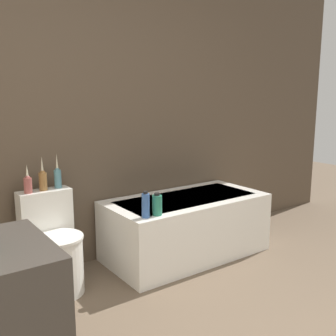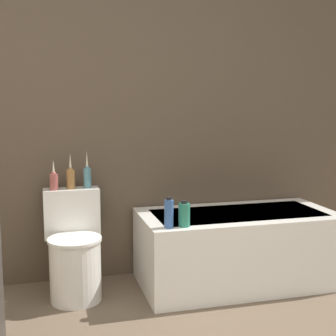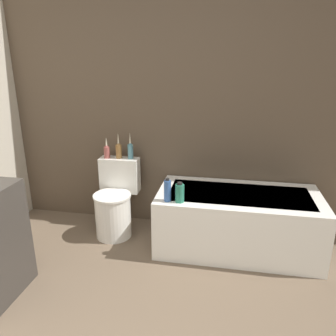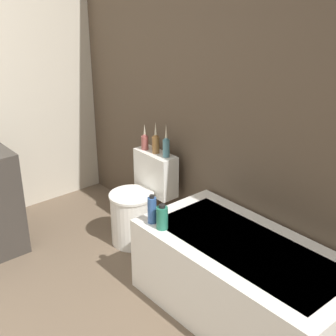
{
  "view_description": "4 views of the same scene",
  "coord_description": "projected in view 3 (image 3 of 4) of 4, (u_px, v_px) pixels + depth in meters",
  "views": [
    {
      "loc": [
        -1.3,
        -0.8,
        1.44
      ],
      "look_at": [
        0.39,
        1.55,
        0.88
      ],
      "focal_mm": 42.0,
      "sensor_mm": 36.0,
      "label": 1
    },
    {
      "loc": [
        -0.56,
        -1.26,
        1.34
      ],
      "look_at": [
        0.21,
        1.64,
        0.9
      ],
      "focal_mm": 50.0,
      "sensor_mm": 36.0,
      "label": 2
    },
    {
      "loc": [
        0.66,
        -0.9,
        1.66
      ],
      "look_at": [
        0.19,
        1.63,
        0.8
      ],
      "focal_mm": 35.0,
      "sensor_mm": 36.0,
      "label": 3
    },
    {
      "loc": [
        2.32,
        -0.1,
        2.09
      ],
      "look_at": [
        0.24,
        1.65,
        0.91
      ],
      "focal_mm": 50.0,
      "sensor_mm": 36.0,
      "label": 4
    }
  ],
  "objects": [
    {
      "name": "toilet",
      "position": [
        115.0,
        203.0,
        3.2
      ],
      "size": [
        0.39,
        0.51,
        0.72
      ],
      "color": "white",
      "rests_on": "ground"
    },
    {
      "name": "wall_back_tiled",
      "position": [
        160.0,
        98.0,
        3.14
      ],
      "size": [
        6.4,
        0.06,
        2.6
      ],
      "color": "brown",
      "rests_on": "ground_plane"
    },
    {
      "name": "bathtub",
      "position": [
        237.0,
        220.0,
        2.95
      ],
      "size": [
        1.42,
        0.72,
        0.53
      ],
      "color": "white",
      "rests_on": "ground"
    },
    {
      "name": "vase_bronze",
      "position": [
        130.0,
        150.0,
        3.2
      ],
      "size": [
        0.05,
        0.05,
        0.26
      ],
      "color": "teal",
      "rests_on": "toilet"
    },
    {
      "name": "vase_gold",
      "position": [
        107.0,
        151.0,
        3.22
      ],
      "size": [
        0.06,
        0.06,
        0.21
      ],
      "color": "#994C47",
      "rests_on": "toilet"
    },
    {
      "name": "shampoo_bottle_tall",
      "position": [
        167.0,
        190.0,
        2.7
      ],
      "size": [
        0.06,
        0.06,
        0.2
      ],
      "color": "#335999",
      "rests_on": "bathtub"
    },
    {
      "name": "shampoo_bottle_short",
      "position": [
        180.0,
        193.0,
        2.69
      ],
      "size": [
        0.07,
        0.07,
        0.17
      ],
      "color": "#267259",
      "rests_on": "bathtub"
    },
    {
      "name": "vase_silver",
      "position": [
        119.0,
        150.0,
        3.21
      ],
      "size": [
        0.06,
        0.06,
        0.25
      ],
      "color": "olive",
      "rests_on": "toilet"
    }
  ]
}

